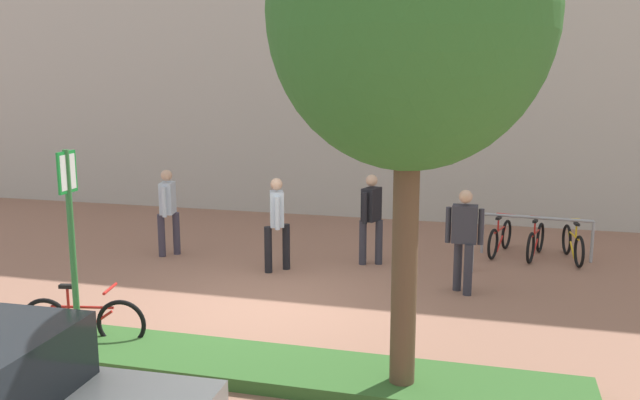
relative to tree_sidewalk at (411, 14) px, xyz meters
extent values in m
plane|color=#936651|center=(-2.39, 2.51, -4.14)|extent=(60.00, 60.00, 0.00)
cube|color=#B2ADA3|center=(-2.39, 9.76, 0.86)|extent=(28.00, 1.20, 10.00)
cube|color=#336028|center=(-1.39, 0.10, -4.06)|extent=(7.00, 1.10, 0.16)
cylinder|color=brown|center=(0.00, 0.00, -2.65)|extent=(0.28, 0.28, 2.98)
ellipsoid|color=#2D6628|center=(0.00, 0.00, 0.02)|extent=(2.94, 2.94, 3.23)
cylinder|color=#2D7238|center=(-4.21, 0.10, -2.82)|extent=(0.08, 0.08, 2.63)
cube|color=#198C33|center=(-4.21, 0.10, -1.79)|extent=(0.04, 0.36, 0.52)
cube|color=white|center=(-4.21, 0.10, -1.79)|extent=(0.04, 0.30, 0.44)
torus|color=black|center=(-4.73, 0.15, -3.81)|extent=(0.66, 0.19, 0.66)
torus|color=black|center=(-3.73, 0.34, -3.81)|extent=(0.66, 0.19, 0.66)
cylinder|color=red|center=(-4.23, 0.25, -3.59)|extent=(0.83, 0.20, 0.04)
cylinder|color=red|center=(-4.13, 0.27, -3.84)|extent=(0.60, 0.15, 0.44)
cylinder|color=red|center=(-4.41, 0.21, -3.47)|extent=(0.04, 0.04, 0.28)
cube|color=black|center=(-4.41, 0.21, -3.31)|extent=(0.21, 0.12, 0.05)
cylinder|color=red|center=(-3.85, 0.32, -3.33)|extent=(0.12, 0.42, 0.04)
cylinder|color=#99999E|center=(0.71, 6.48, -3.74)|extent=(0.06, 0.06, 0.80)
cylinder|color=#99999E|center=(2.75, 6.29, -3.74)|extent=(0.06, 0.06, 0.80)
cylinder|color=#99999E|center=(1.73, 6.38, -3.34)|extent=(2.05, 0.25, 0.06)
torus|color=black|center=(0.92, 6.03, -3.83)|extent=(0.22, 0.60, 0.61)
torus|color=black|center=(1.18, 6.93, -3.83)|extent=(0.22, 0.60, 0.61)
cylinder|color=red|center=(1.05, 6.48, -3.63)|extent=(0.25, 0.75, 0.03)
cylinder|color=red|center=(1.08, 6.57, -3.87)|extent=(0.19, 0.54, 0.40)
cylinder|color=red|center=(1.01, 6.32, -3.52)|extent=(0.03, 0.03, 0.26)
cube|color=black|center=(1.01, 6.32, -3.37)|extent=(0.12, 0.20, 0.05)
cylinder|color=red|center=(1.15, 6.82, -3.39)|extent=(0.38, 0.14, 0.04)
torus|color=black|center=(1.62, 5.91, -3.83)|extent=(0.20, 0.60, 0.61)
torus|color=black|center=(1.84, 6.83, -3.83)|extent=(0.20, 0.60, 0.61)
cylinder|color=red|center=(1.73, 6.37, -3.63)|extent=(0.22, 0.76, 0.03)
cylinder|color=red|center=(1.75, 6.46, -3.87)|extent=(0.16, 0.55, 0.40)
cylinder|color=red|center=(1.69, 6.21, -3.52)|extent=(0.03, 0.03, 0.26)
cube|color=black|center=(1.69, 6.21, -3.37)|extent=(0.12, 0.20, 0.05)
cylinder|color=red|center=(1.82, 6.72, -3.39)|extent=(0.38, 0.13, 0.04)
torus|color=black|center=(2.48, 5.85, -3.83)|extent=(0.14, 0.61, 0.61)
torus|color=black|center=(2.34, 6.78, -3.83)|extent=(0.14, 0.61, 0.61)
cylinder|color=gold|center=(2.41, 6.32, -3.63)|extent=(0.14, 0.77, 0.03)
cylinder|color=gold|center=(2.40, 6.41, -3.87)|extent=(0.11, 0.56, 0.40)
cylinder|color=gold|center=(2.44, 6.15, -3.52)|extent=(0.03, 0.03, 0.26)
cube|color=black|center=(2.44, 6.15, -3.37)|extent=(0.10, 0.19, 0.05)
cylinder|color=gold|center=(2.36, 6.67, -3.39)|extent=(0.39, 0.09, 0.04)
cylinder|color=#ADADB2|center=(0.51, 5.07, -3.69)|extent=(0.16, 0.16, 0.90)
cylinder|color=black|center=(-3.00, 4.07, -3.71)|extent=(0.14, 0.14, 0.85)
cylinder|color=black|center=(-2.75, 4.35, -3.71)|extent=(0.14, 0.14, 0.85)
cube|color=silver|center=(-2.88, 4.21, -2.98)|extent=(0.37, 0.46, 0.62)
cylinder|color=silver|center=(-2.79, 3.97, -3.01)|extent=(0.09, 0.09, 0.59)
cylinder|color=silver|center=(-2.97, 4.45, -3.01)|extent=(0.09, 0.09, 0.59)
sphere|color=tan|center=(-2.88, 4.21, -2.53)|extent=(0.22, 0.22, 0.22)
cylinder|color=#2D2D38|center=(0.55, 3.71, -3.71)|extent=(0.14, 0.14, 0.85)
cylinder|color=#2D2D38|center=(0.37, 3.91, -3.71)|extent=(0.14, 0.14, 0.85)
cube|color=#2D2D38|center=(0.46, 3.81, -2.98)|extent=(0.40, 0.24, 0.62)
cylinder|color=#2D2D38|center=(0.72, 3.81, -3.01)|extent=(0.09, 0.09, 0.59)
cylinder|color=#2D2D38|center=(0.20, 3.81, -3.01)|extent=(0.09, 0.09, 0.59)
sphere|color=tan|center=(0.46, 3.81, -2.53)|extent=(0.22, 0.22, 0.22)
cylinder|color=#2D2D38|center=(-1.16, 5.13, -3.71)|extent=(0.14, 0.14, 0.85)
cylinder|color=#2D2D38|center=(-1.45, 5.03, -3.71)|extent=(0.14, 0.14, 0.85)
cube|color=black|center=(-1.31, 5.08, -2.98)|extent=(0.34, 0.45, 0.62)
cylinder|color=black|center=(-1.23, 5.33, -3.01)|extent=(0.09, 0.09, 0.59)
cylinder|color=black|center=(-1.38, 4.83, -3.01)|extent=(0.09, 0.09, 0.59)
sphere|color=tan|center=(-1.31, 5.08, -2.53)|extent=(0.22, 0.22, 0.22)
cylinder|color=#383342|center=(-5.40, 4.56, -3.71)|extent=(0.14, 0.14, 0.85)
cylinder|color=#383342|center=(-5.19, 4.79, -3.71)|extent=(0.14, 0.14, 0.85)
cube|color=silver|center=(-5.30, 4.68, -2.98)|extent=(0.32, 0.44, 0.62)
cylinder|color=silver|center=(-5.24, 4.42, -3.01)|extent=(0.09, 0.09, 0.59)
cylinder|color=silver|center=(-5.35, 4.93, -3.01)|extent=(0.09, 0.09, 0.59)
sphere|color=tan|center=(-5.30, 4.68, -2.53)|extent=(0.22, 0.22, 0.22)
camera|label=1|loc=(0.90, -6.93, -0.62)|focal=37.31mm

